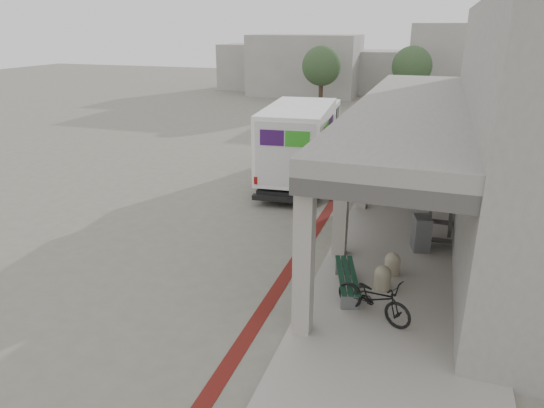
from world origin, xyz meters
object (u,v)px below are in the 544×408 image
(fedex_truck, at_px, (302,140))
(utility_cabinet, at_px, (421,233))
(bicycle_black, at_px, (374,298))
(bench, at_px, (347,278))

(fedex_truck, relative_size, utility_cabinet, 7.76)
(bicycle_black, bearing_deg, fedex_truck, 48.40)
(fedex_truck, bearing_deg, utility_cabinet, -53.91)
(bench, xyz_separation_m, utility_cabinet, (1.60, 3.04, 0.17))
(utility_cabinet, bearing_deg, bicycle_black, -115.72)
(bench, bearing_deg, bicycle_black, -66.90)
(fedex_truck, bearing_deg, bicycle_black, -71.46)
(fedex_truck, height_order, utility_cabinet, fedex_truck)
(utility_cabinet, height_order, bicycle_black, utility_cabinet)
(fedex_truck, distance_m, utility_cabinet, 8.00)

